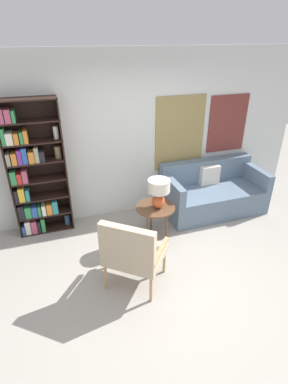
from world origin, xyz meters
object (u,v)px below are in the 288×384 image
couch (212,193)px  armchair (132,251)px  table_lamp (159,190)px  bookshelf (32,175)px  side_table (155,209)px

couch → armchair: bearing=-143.7°
table_lamp → bookshelf: bearing=154.6°
bookshelf → armchair: 2.02m
couch → side_table: size_ratio=2.94×
bookshelf → couch: 3.04m
armchair → couch: size_ratio=0.56×
bookshelf → couch: bookshelf is taller
couch → side_table: (-1.27, -0.49, 0.18)m
armchair → side_table: 1.11m
armchair → table_lamp: bearing=52.3°
bookshelf → side_table: bookshelf is taller
couch → side_table: 1.37m
armchair → table_lamp: 1.13m
bookshelf → armchair: bearing=-58.0°
side_table → couch: bearing=21.2°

